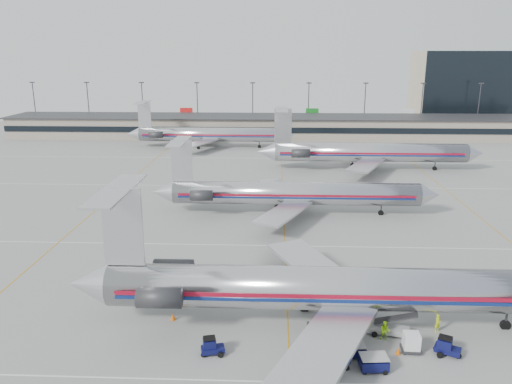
# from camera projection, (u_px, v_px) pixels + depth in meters

# --- Properties ---
(ground) EXTENTS (260.00, 260.00, 0.00)m
(ground) POSITION_uv_depth(u_px,v_px,m) (286.00, 279.00, 55.31)
(ground) COLOR gray
(ground) RESTS_ON ground
(apron_markings) EXTENTS (160.00, 0.15, 0.02)m
(apron_markings) POSITION_uv_depth(u_px,v_px,m) (285.00, 246.00, 64.93)
(apron_markings) COLOR silver
(apron_markings) RESTS_ON ground
(terminal) EXTENTS (162.00, 17.00, 6.25)m
(terminal) POSITION_uv_depth(u_px,v_px,m) (281.00, 126.00, 148.77)
(terminal) COLOR gray
(terminal) RESTS_ON ground
(light_mast_row) EXTENTS (163.60, 0.40, 15.28)m
(light_mast_row) POSITION_uv_depth(u_px,v_px,m) (281.00, 104.00, 160.81)
(light_mast_row) COLOR #38383D
(light_mast_row) RESTS_ON ground
(distant_building) EXTENTS (30.00, 20.00, 25.00)m
(distant_building) POSITION_uv_depth(u_px,v_px,m) (459.00, 88.00, 172.72)
(distant_building) COLOR tan
(distant_building) RESTS_ON ground
(jet_foreground) EXTENTS (49.76, 29.30, 13.02)m
(jet_foreground) POSITION_uv_depth(u_px,v_px,m) (331.00, 288.00, 44.98)
(jet_foreground) COLOR silver
(jet_foreground) RESTS_ON ground
(jet_second_row) EXTENTS (44.34, 26.11, 11.61)m
(jet_second_row) POSITION_uv_depth(u_px,v_px,m) (290.00, 193.00, 76.99)
(jet_second_row) COLOR silver
(jet_second_row) RESTS_ON ground
(jet_third_row) EXTENTS (47.95, 29.49, 13.11)m
(jet_third_row) POSITION_uv_depth(u_px,v_px,m) (365.00, 152.00, 106.51)
(jet_third_row) COLOR silver
(jet_third_row) RESTS_ON ground
(jet_back_row) EXTENTS (44.52, 27.38, 12.17)m
(jet_back_row) POSITION_uv_depth(u_px,v_px,m) (207.00, 134.00, 131.85)
(jet_back_row) COLOR silver
(jet_back_row) RESTS_ON ground
(tug_left) EXTENTS (2.09, 1.38, 1.56)m
(tug_left) POSITION_uv_depth(u_px,v_px,m) (211.00, 347.00, 41.34)
(tug_left) COLOR #0A0D3C
(tug_left) RESTS_ON ground
(tug_center) EXTENTS (2.20, 1.70, 1.60)m
(tug_center) POSITION_uv_depth(u_px,v_px,m) (335.00, 358.00, 39.71)
(tug_center) COLOR #0A0D3C
(tug_center) RESTS_ON ground
(tug_right) EXTENTS (2.28, 1.84, 1.66)m
(tug_right) POSITION_uv_depth(u_px,v_px,m) (446.00, 347.00, 41.23)
(tug_right) COLOR #0A0D3C
(tug_right) RESTS_ON ground
(cart_inner) EXTENTS (2.14, 1.59, 1.14)m
(cart_inner) POSITION_uv_depth(u_px,v_px,m) (353.00, 350.00, 41.08)
(cart_inner) COLOR #0A0D3C
(cart_inner) RESTS_ON ground
(cart_outer) EXTENTS (2.28, 1.66, 1.23)m
(cart_outer) POSITION_uv_depth(u_px,v_px,m) (374.00, 363.00, 39.32)
(cart_outer) COLOR #0A0D3C
(cart_outer) RESTS_ON ground
(uld_container) EXTENTS (1.62, 1.36, 1.66)m
(uld_container) POSITION_uv_depth(u_px,v_px,m) (411.00, 342.00, 41.71)
(uld_container) COLOR #2D2D30
(uld_container) RESTS_ON ground
(belt_loader) EXTENTS (4.40, 2.07, 2.26)m
(belt_loader) POSITION_uv_depth(u_px,v_px,m) (389.00, 328.00, 44.37)
(belt_loader) COLOR #989898
(belt_loader) RESTS_ON ground
(ramp_worker_near) EXTENTS (0.77, 0.73, 1.77)m
(ramp_worker_near) POSITION_uv_depth(u_px,v_px,m) (438.00, 323.00, 44.67)
(ramp_worker_near) COLOR #C8E315
(ramp_worker_near) RESTS_ON ground
(ramp_worker_far) EXTENTS (1.02, 0.89, 1.79)m
(ramp_worker_far) POSITION_uv_depth(u_px,v_px,m) (385.00, 331.00, 43.36)
(ramp_worker_far) COLOR #A7F016
(ramp_worker_far) RESTS_ON ground
(cone_right) EXTENTS (0.46, 0.46, 0.62)m
(cone_right) POSITION_uv_depth(u_px,v_px,m) (398.00, 351.00, 41.46)
(cone_right) COLOR #D35507
(cone_right) RESTS_ON ground
(cone_left) EXTENTS (0.53, 0.53, 0.67)m
(cone_left) POSITION_uv_depth(u_px,v_px,m) (173.00, 317.00, 46.81)
(cone_left) COLOR #D35507
(cone_left) RESTS_ON ground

